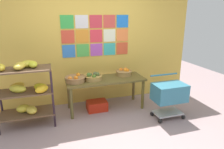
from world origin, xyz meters
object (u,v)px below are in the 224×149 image
at_px(shopping_cart, 169,94).
at_px(banana_shelf_unit, 26,88).
at_px(display_table, 106,82).
at_px(fruit_basket_left, 93,77).
at_px(fruit_basket_right, 75,79).
at_px(fruit_basket_centre, 124,72).
at_px(produce_crate_under_table, 97,106).

bearing_deg(shopping_cart, banana_shelf_unit, 165.45).
bearing_deg(display_table, banana_shelf_unit, -171.43).
distance_m(fruit_basket_left, shopping_cart, 1.52).
xyz_separation_m(fruit_basket_left, fruit_basket_right, (-0.37, -0.03, 0.00)).
height_order(fruit_basket_left, shopping_cart, fruit_basket_left).
xyz_separation_m(display_table, fruit_basket_centre, (0.45, 0.11, 0.15)).
height_order(fruit_basket_left, produce_crate_under_table, fruit_basket_left).
height_order(fruit_basket_right, shopping_cart, fruit_basket_right).
relative_size(banana_shelf_unit, fruit_basket_left, 3.22).
height_order(banana_shelf_unit, fruit_basket_centre, banana_shelf_unit).
bearing_deg(banana_shelf_unit, shopping_cart, -11.63).
distance_m(produce_crate_under_table, shopping_cart, 1.49).
distance_m(fruit_basket_right, shopping_cart, 1.83).
bearing_deg(fruit_basket_centre, fruit_basket_left, -170.99).
xyz_separation_m(banana_shelf_unit, fruit_basket_left, (1.25, 0.22, 0.01)).
bearing_deg(produce_crate_under_table, fruit_basket_left, 152.56).
height_order(fruit_basket_left, fruit_basket_right, fruit_basket_left).
bearing_deg(fruit_basket_right, display_table, 2.82).
height_order(display_table, fruit_basket_right, fruit_basket_right).
bearing_deg(display_table, fruit_basket_right, -177.18).
bearing_deg(fruit_basket_right, fruit_basket_left, 4.05).
relative_size(banana_shelf_unit, shopping_cart, 1.44).
height_order(display_table, shopping_cart, shopping_cart).
bearing_deg(display_table, shopping_cart, -35.69).
bearing_deg(fruit_basket_centre, fruit_basket_right, -172.68).
distance_m(banana_shelf_unit, display_table, 1.53).
height_order(banana_shelf_unit, display_table, banana_shelf_unit).
xyz_separation_m(fruit_basket_right, produce_crate_under_table, (0.42, -0.00, -0.63)).
height_order(fruit_basket_right, produce_crate_under_table, fruit_basket_right).
xyz_separation_m(banana_shelf_unit, fruit_basket_right, (0.88, 0.20, 0.01)).
distance_m(banana_shelf_unit, shopping_cart, 2.61).
xyz_separation_m(fruit_basket_centre, fruit_basket_right, (-1.07, -0.14, -0.00)).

